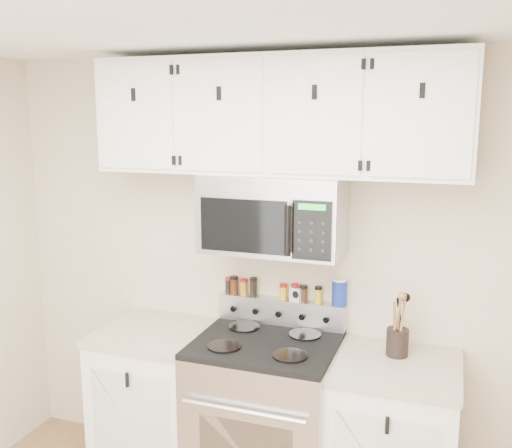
{
  "coord_description": "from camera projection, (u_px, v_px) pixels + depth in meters",
  "views": [
    {
      "loc": [
        0.92,
        -1.34,
        2.15
      ],
      "look_at": [
        -0.06,
        1.45,
        1.59
      ],
      "focal_mm": 40.0,
      "sensor_mm": 36.0,
      "label": 1
    }
  ],
  "objects": [
    {
      "name": "base_cabinet_left",
      "position": [
        158.0,
        401.0,
        3.42
      ],
      "size": [
        0.64,
        0.62,
        0.92
      ],
      "color": "white",
      "rests_on": "floor"
    },
    {
      "name": "microwave",
      "position": [
        274.0,
        214.0,
        3.08
      ],
      "size": [
        0.76,
        0.44,
        0.42
      ],
      "color": "#9E9EA3",
      "rests_on": "back_wall"
    },
    {
      "name": "spice_jar_0",
      "position": [
        228.0,
        285.0,
        3.42
      ],
      "size": [
        0.04,
        0.04,
        0.1
      ],
      "color": "black",
      "rests_on": "range"
    },
    {
      "name": "back_wall",
      "position": [
        283.0,
        273.0,
        3.32
      ],
      "size": [
        3.5,
        0.01,
        2.5
      ],
      "primitive_type": "cube",
      "color": "tan",
      "rests_on": "floor"
    },
    {
      "name": "base_cabinet_right",
      "position": [
        392.0,
        445.0,
        2.97
      ],
      "size": [
        0.64,
        0.62,
        0.92
      ],
      "color": "white",
      "rests_on": "floor"
    },
    {
      "name": "spice_jar_7",
      "position": [
        318.0,
        295.0,
        3.24
      ],
      "size": [
        0.04,
        0.04,
        0.1
      ],
      "color": "gold",
      "rests_on": "range"
    },
    {
      "name": "kitchen_timer",
      "position": [
        297.0,
        294.0,
        3.28
      ],
      "size": [
        0.08,
        0.08,
        0.08
      ],
      "primitive_type": "cube",
      "rotation": [
        0.0,
        0.0,
        -0.35
      ],
      "color": "silver",
      "rests_on": "range"
    },
    {
      "name": "utensil_crock",
      "position": [
        397.0,
        340.0,
        2.96
      ],
      "size": [
        0.11,
        0.11,
        0.33
      ],
      "color": "black",
      "rests_on": "base_cabinet_right"
    },
    {
      "name": "spice_jar_2",
      "position": [
        244.0,
        287.0,
        3.39
      ],
      "size": [
        0.04,
        0.04,
        0.1
      ],
      "color": "#C18416",
      "rests_on": "range"
    },
    {
      "name": "spice_jar_1",
      "position": [
        234.0,
        285.0,
        3.41
      ],
      "size": [
        0.05,
        0.05,
        0.11
      ],
      "color": "#442210",
      "rests_on": "range"
    },
    {
      "name": "salt_canister",
      "position": [
        339.0,
        292.0,
        3.19
      ],
      "size": [
        0.08,
        0.08,
        0.16
      ],
      "color": "navy",
      "rests_on": "range"
    },
    {
      "name": "spice_jar_4",
      "position": [
        283.0,
        292.0,
        3.31
      ],
      "size": [
        0.04,
        0.04,
        0.09
      ],
      "color": "gold",
      "rests_on": "range"
    },
    {
      "name": "spice_jar_3",
      "position": [
        253.0,
        287.0,
        3.36
      ],
      "size": [
        0.04,
        0.04,
        0.11
      ],
      "color": "black",
      "rests_on": "range"
    },
    {
      "name": "upper_cabinets",
      "position": [
        276.0,
        116.0,
        3.0
      ],
      "size": [
        2.0,
        0.35,
        0.62
      ],
      "color": "white",
      "rests_on": "back_wall"
    },
    {
      "name": "spice_jar_6",
      "position": [
        303.0,
        293.0,
        3.27
      ],
      "size": [
        0.05,
        0.05,
        0.09
      ],
      "color": "#432210",
      "rests_on": "range"
    },
    {
      "name": "spice_jar_5",
      "position": [
        295.0,
        292.0,
        3.28
      ],
      "size": [
        0.04,
        0.04,
        0.1
      ],
      "color": "black",
      "rests_on": "range"
    },
    {
      "name": "range",
      "position": [
        266.0,
        419.0,
        3.17
      ],
      "size": [
        0.76,
        0.65,
        1.1
      ],
      "color": "#B7B7BA",
      "rests_on": "floor"
    }
  ]
}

